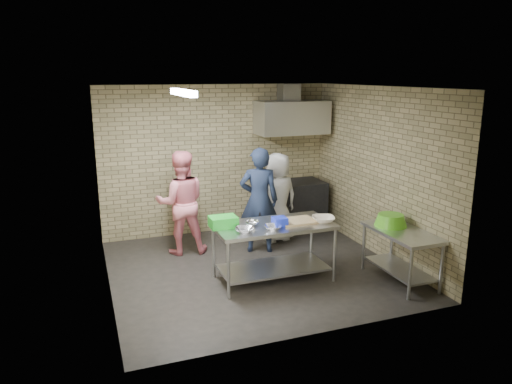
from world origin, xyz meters
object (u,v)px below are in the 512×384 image
at_px(bottle_red, 290,120).
at_px(woman_pink, 181,203).
at_px(bottle_green, 309,120).
at_px(woman_white, 278,198).
at_px(side_counter, 400,256).
at_px(stove, 291,205).
at_px(green_basin, 391,220).
at_px(man_navy, 259,200).
at_px(blue_tub, 280,222).
at_px(prep_table, 273,252).
at_px(green_crate, 223,222).

distance_m(bottle_red, woman_pink, 2.68).
bearing_deg(bottle_green, woman_white, -140.30).
xyz_separation_m(side_counter, stove, (-0.45, 2.75, 0.08)).
distance_m(green_basin, man_navy, 2.13).
height_order(blue_tub, man_navy, man_navy).
relative_size(bottle_red, man_navy, 0.10).
distance_m(prep_table, woman_white, 1.71).
distance_m(prep_table, bottle_red, 3.10).
height_order(stove, blue_tub, blue_tub).
xyz_separation_m(bottle_green, woman_pink, (-2.67, -0.80, -1.17)).
bearing_deg(bottle_green, woman_pink, -163.35).
height_order(bottle_red, woman_pink, bottle_red).
height_order(green_crate, green_basin, green_crate).
bearing_deg(prep_table, green_basin, -14.08).
bearing_deg(prep_table, man_navy, 79.55).
xyz_separation_m(stove, green_basin, (0.43, -2.50, 0.38)).
relative_size(side_counter, stove, 1.00).
distance_m(side_counter, green_crate, 2.55).
xyz_separation_m(green_crate, woman_white, (1.39, 1.40, -0.12)).
bearing_deg(man_navy, woman_white, -124.40).
relative_size(stove, bottle_green, 8.00).
bearing_deg(bottle_red, bottle_green, 0.00).
distance_m(prep_table, blue_tub, 0.49).
height_order(bottle_red, bottle_green, bottle_red).
distance_m(woman_pink, woman_white, 1.69).
bearing_deg(prep_table, bottle_red, 61.38).
distance_m(blue_tub, bottle_red, 2.94).
xyz_separation_m(stove, bottle_red, (0.05, 0.24, 1.58)).
bearing_deg(green_basin, bottle_red, 97.90).
relative_size(side_counter, woman_white, 0.77).
bearing_deg(blue_tub, bottle_red, 63.31).
height_order(green_basin, bottle_green, bottle_green).
relative_size(bottle_green, woman_white, 0.10).
height_order(side_counter, green_crate, green_crate).
relative_size(bottle_red, bottle_green, 1.20).
relative_size(blue_tub, man_navy, 0.11).
distance_m(prep_table, stove, 2.42).
height_order(stove, woman_pink, woman_pink).
relative_size(green_crate, woman_white, 0.24).
relative_size(prep_table, side_counter, 1.39).
bearing_deg(bottle_red, prep_table, -118.62).
distance_m(bottle_green, man_navy, 2.19).
bearing_deg(side_counter, man_navy, 128.75).
relative_size(side_counter, woman_pink, 0.71).
distance_m(stove, bottle_green, 1.65).
bearing_deg(man_navy, blue_tub, 101.11).
relative_size(bottle_green, man_navy, 0.09).
bearing_deg(bottle_green, prep_table, -125.67).
xyz_separation_m(green_crate, green_basin, (2.35, -0.53, -0.07)).
bearing_deg(side_counter, woman_white, 114.14).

